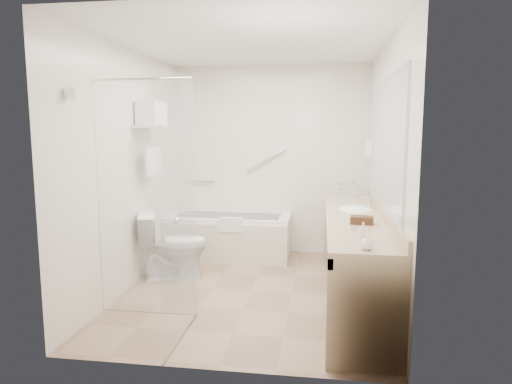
# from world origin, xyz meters

# --- Properties ---
(floor) EXTENTS (3.20, 3.20, 0.00)m
(floor) POSITION_xyz_m (0.00, 0.00, 0.00)
(floor) COLOR #9B7960
(floor) RESTS_ON ground
(ceiling) EXTENTS (2.60, 3.20, 0.10)m
(ceiling) POSITION_xyz_m (0.00, 0.00, 2.50)
(ceiling) COLOR silver
(ceiling) RESTS_ON wall_back
(wall_back) EXTENTS (2.60, 0.10, 2.50)m
(wall_back) POSITION_xyz_m (0.00, 1.60, 1.25)
(wall_back) COLOR silver
(wall_back) RESTS_ON ground
(wall_front) EXTENTS (2.60, 0.10, 2.50)m
(wall_front) POSITION_xyz_m (0.00, -1.60, 1.25)
(wall_front) COLOR silver
(wall_front) RESTS_ON ground
(wall_left) EXTENTS (0.10, 3.20, 2.50)m
(wall_left) POSITION_xyz_m (-1.30, 0.00, 1.25)
(wall_left) COLOR silver
(wall_left) RESTS_ON ground
(wall_right) EXTENTS (0.10, 3.20, 2.50)m
(wall_right) POSITION_xyz_m (1.30, 0.00, 1.25)
(wall_right) COLOR silver
(wall_right) RESTS_ON ground
(bathtub) EXTENTS (1.60, 0.73, 0.59)m
(bathtub) POSITION_xyz_m (-0.50, 1.24, 0.28)
(bathtub) COLOR white
(bathtub) RESTS_ON floor
(grab_bar_short) EXTENTS (0.40, 0.03, 0.03)m
(grab_bar_short) POSITION_xyz_m (-0.95, 1.56, 0.95)
(grab_bar_short) COLOR silver
(grab_bar_short) RESTS_ON wall_back
(grab_bar_long) EXTENTS (0.53, 0.03, 0.33)m
(grab_bar_long) POSITION_xyz_m (-0.05, 1.56, 1.25)
(grab_bar_long) COLOR silver
(grab_bar_long) RESTS_ON wall_back
(shower_enclosure) EXTENTS (0.96, 0.91, 2.11)m
(shower_enclosure) POSITION_xyz_m (-0.63, -0.93, 1.07)
(shower_enclosure) COLOR silver
(shower_enclosure) RESTS_ON floor
(towel_shelf) EXTENTS (0.24, 0.55, 0.81)m
(towel_shelf) POSITION_xyz_m (-1.17, 0.35, 1.75)
(towel_shelf) COLOR silver
(towel_shelf) RESTS_ON wall_left
(vanity_counter) EXTENTS (0.55, 2.70, 0.95)m
(vanity_counter) POSITION_xyz_m (1.02, -0.15, 0.64)
(vanity_counter) COLOR tan
(vanity_counter) RESTS_ON floor
(sink) EXTENTS (0.40, 0.52, 0.14)m
(sink) POSITION_xyz_m (1.05, 0.25, 0.82)
(sink) COLOR white
(sink) RESTS_ON vanity_counter
(faucet) EXTENTS (0.03, 0.03, 0.14)m
(faucet) POSITION_xyz_m (1.20, 0.25, 0.93)
(faucet) COLOR silver
(faucet) RESTS_ON vanity_counter
(mirror) EXTENTS (0.02, 2.00, 1.20)m
(mirror) POSITION_xyz_m (1.29, -0.15, 1.55)
(mirror) COLOR #A7ADB3
(mirror) RESTS_ON wall_right
(hairdryer_unit) EXTENTS (0.08, 0.10, 0.18)m
(hairdryer_unit) POSITION_xyz_m (1.25, 1.05, 1.45)
(hairdryer_unit) COLOR white
(hairdryer_unit) RESTS_ON wall_right
(toilet) EXTENTS (0.86, 0.66, 0.75)m
(toilet) POSITION_xyz_m (-0.95, 0.31, 0.37)
(toilet) COLOR white
(toilet) RESTS_ON floor
(amenity_basket) EXTENTS (0.21, 0.15, 0.07)m
(amenity_basket) POSITION_xyz_m (1.06, -0.50, 0.88)
(amenity_basket) COLOR #432718
(amenity_basket) RESTS_ON vanity_counter
(soap_bottle_a) EXTENTS (0.06, 0.14, 0.06)m
(soap_bottle_a) POSITION_xyz_m (1.01, -1.13, 0.88)
(soap_bottle_a) COLOR white
(soap_bottle_a) RESTS_ON vanity_counter
(soap_bottle_b) EXTENTS (0.10, 0.12, 0.09)m
(soap_bottle_b) POSITION_xyz_m (1.02, -1.37, 0.89)
(soap_bottle_b) COLOR white
(soap_bottle_b) RESTS_ON vanity_counter
(water_bottle_left) EXTENTS (0.06, 0.06, 0.19)m
(water_bottle_left) POSITION_xyz_m (0.90, 0.94, 0.94)
(water_bottle_left) COLOR silver
(water_bottle_left) RESTS_ON vanity_counter
(water_bottle_mid) EXTENTS (0.05, 0.05, 0.17)m
(water_bottle_mid) POSITION_xyz_m (0.93, 0.69, 0.93)
(water_bottle_mid) COLOR silver
(water_bottle_mid) RESTS_ON vanity_counter
(water_bottle_right) EXTENTS (0.06, 0.06, 0.20)m
(water_bottle_right) POSITION_xyz_m (1.08, 0.99, 0.94)
(water_bottle_right) COLOR silver
(water_bottle_right) RESTS_ON vanity_counter
(drinking_glass_near) EXTENTS (0.09, 0.09, 0.10)m
(drinking_glass_near) POSITION_xyz_m (0.98, 0.49, 0.90)
(drinking_glass_near) COLOR silver
(drinking_glass_near) RESTS_ON vanity_counter
(drinking_glass_far) EXTENTS (0.08, 0.08, 0.08)m
(drinking_glass_far) POSITION_xyz_m (1.01, 0.56, 0.89)
(drinking_glass_far) COLOR silver
(drinking_glass_far) RESTS_ON vanity_counter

